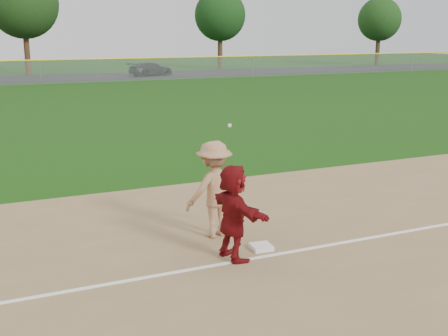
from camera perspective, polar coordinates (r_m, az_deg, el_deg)
name	(u,v)px	position (r m, az deg, el deg)	size (l,w,h in m)	color
ground	(252,243)	(11.98, 2.91, -7.62)	(160.00, 160.00, 0.00)	#17420C
foul_line	(270,255)	(11.32, 4.74, -8.84)	(60.00, 0.10, 0.01)	white
parking_asphalt	(34,79)	(56.36, -18.71, 8.59)	(120.00, 10.00, 0.01)	black
first_base	(261,247)	(11.61, 3.81, -8.00)	(0.41, 0.41, 0.09)	white
base_runner	(233,212)	(10.83, 0.97, -4.53)	(1.75, 0.56, 1.89)	#650B0D
car_right	(151,69)	(57.58, -7.43, 9.95)	(1.87, 4.60, 1.33)	black
first_base_play	(214,189)	(12.02, -1.01, -2.16)	(1.48, 1.04, 2.49)	gray
outfield_fence	(40,61)	(50.27, -18.23, 10.32)	(110.00, 0.12, 110.00)	#999EA0
tree_2	(23,3)	(61.73, -19.74, 15.47)	(7.00, 7.00, 10.58)	#3B2715
tree_3	(220,15)	(68.36, -0.40, 15.24)	(6.00, 6.00, 9.19)	#3A2815
tree_4	(379,19)	(78.40, 15.52, 14.34)	(5.60, 5.60, 8.67)	#352513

